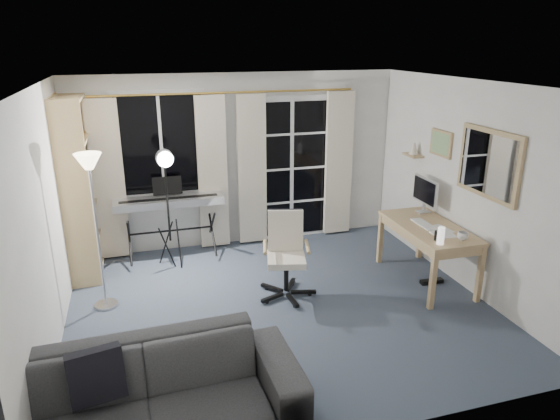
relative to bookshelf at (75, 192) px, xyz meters
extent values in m
cube|color=#36404E|center=(2.13, -1.57, -1.06)|extent=(4.50, 4.00, 0.02)
cube|color=white|center=(1.08, 0.41, 0.45)|extent=(1.20, 0.06, 1.40)
cube|color=black|center=(1.08, 0.38, 0.45)|extent=(1.10, 0.02, 1.30)
cube|color=white|center=(1.08, 0.37, 0.45)|extent=(0.04, 0.03, 1.30)
cube|color=white|center=(2.88, 0.41, -0.02)|extent=(1.32, 0.06, 2.11)
cube|color=black|center=(2.58, 0.38, -0.02)|extent=(0.55, 0.02, 1.95)
cube|color=black|center=(3.18, 0.38, -0.02)|extent=(0.55, 0.02, 1.95)
cube|color=white|center=(2.88, 0.37, -0.02)|extent=(0.05, 0.04, 2.05)
cube|color=white|center=(2.88, 0.37, -0.50)|extent=(1.15, 0.03, 0.03)
cube|color=white|center=(2.88, 0.37, 0.00)|extent=(1.15, 0.03, 0.03)
cube|color=white|center=(2.88, 0.37, 0.50)|extent=(1.15, 0.03, 0.03)
cylinder|color=gold|center=(1.98, 0.33, 1.10)|extent=(3.50, 0.03, 0.03)
cube|color=#F0DEC4|center=(0.38, 0.31, 0.03)|extent=(0.40, 0.07, 2.10)
cube|color=#F0DEC4|center=(1.73, 0.31, 0.03)|extent=(0.40, 0.07, 2.10)
cube|color=#F0DEC4|center=(2.28, 0.31, 0.03)|extent=(0.40, 0.07, 2.10)
cube|color=#F0DEC4|center=(3.58, 0.31, 0.03)|extent=(0.40, 0.07, 2.10)
cube|color=tan|center=(0.04, -0.48, 0.06)|extent=(0.35, 0.04, 2.21)
cube|color=tan|center=(0.04, 0.52, 0.06)|extent=(0.35, 0.04, 2.21)
cube|color=tan|center=(-0.12, 0.02, 0.06)|extent=(0.04, 0.99, 2.21)
cube|color=tan|center=(0.04, 0.02, -1.01)|extent=(0.36, 1.00, 0.03)
cube|color=tan|center=(0.04, 0.02, -0.61)|extent=(0.36, 1.00, 0.03)
cube|color=tan|center=(0.04, 0.02, -0.19)|extent=(0.36, 1.00, 0.03)
cube|color=tan|center=(0.04, 0.02, 0.23)|extent=(0.36, 1.00, 0.03)
cube|color=tan|center=(0.04, 0.02, 0.65)|extent=(0.36, 1.00, 0.03)
cube|color=tan|center=(0.04, 0.02, 1.13)|extent=(0.36, 1.00, 0.03)
cube|color=#ADADA3|center=(0.06, -0.39, -0.45)|extent=(0.25, 0.07, 0.28)
cube|color=olive|center=(0.06, -0.28, -0.48)|extent=(0.25, 0.05, 0.22)
cube|color=#2A2A2A|center=(0.06, -0.19, -0.46)|extent=(0.25, 0.04, 0.25)
cube|color=olive|center=(0.06, -0.11, -0.43)|extent=(0.25, 0.04, 0.33)
cube|color=#ADADA3|center=(0.06, -0.02, -0.46)|extent=(0.25, 0.06, 0.26)
cube|color=#CE493B|center=(0.06, 0.08, -0.46)|extent=(0.25, 0.04, 0.27)
cube|color=#325B97|center=(0.06, 0.17, -0.46)|extent=(0.25, 0.05, 0.27)
cube|color=olive|center=(0.06, 0.26, -0.46)|extent=(0.25, 0.04, 0.25)
cube|color=#CE493B|center=(0.06, 0.34, -0.46)|extent=(0.25, 0.06, 0.26)
cube|color=#2A2A2A|center=(0.06, 0.44, -0.45)|extent=(0.25, 0.03, 0.29)
cube|color=#325B97|center=(0.06, -0.39, -0.02)|extent=(0.25, 0.04, 0.30)
cube|color=#2A2A2A|center=(0.06, -0.31, -0.02)|extent=(0.25, 0.07, 0.29)
cube|color=#2A2A2A|center=(0.06, -0.20, -0.04)|extent=(0.25, 0.04, 0.26)
cube|color=#325B97|center=(0.06, -0.12, -0.05)|extent=(0.25, 0.04, 0.24)
cube|color=#325B97|center=(0.06, -0.04, -0.04)|extent=(0.25, 0.04, 0.26)
cube|color=#2A2A2A|center=(0.06, 0.05, -0.02)|extent=(0.25, 0.04, 0.30)
cube|color=#2A2A2A|center=(0.06, 0.13, -0.05)|extent=(0.25, 0.05, 0.24)
cube|color=#EED959|center=(0.06, 0.22, -0.04)|extent=(0.25, 0.05, 0.26)
cube|color=olive|center=(0.06, 0.31, -0.04)|extent=(0.25, 0.03, 0.27)
cube|color=#2A2A2A|center=(0.06, 0.39, -0.04)|extent=(0.25, 0.03, 0.26)
cube|color=#CE493B|center=(0.06, -0.39, 0.40)|extent=(0.25, 0.04, 0.31)
cube|color=#2A2A2A|center=(0.06, -0.30, 0.37)|extent=(0.25, 0.03, 0.24)
cube|color=#ADADA3|center=(0.06, -0.23, 0.41)|extent=(0.25, 0.04, 0.33)
cube|color=#ADADA3|center=(0.06, -0.15, 0.40)|extent=(0.25, 0.04, 0.30)
cube|color=olive|center=(0.06, -0.07, 0.37)|extent=(0.25, 0.04, 0.24)
cube|color=#325B97|center=(0.06, 0.01, 0.37)|extent=(0.25, 0.05, 0.25)
cylinder|color=#B2B2B7|center=(0.28, -1.01, -1.03)|extent=(0.33, 0.33, 0.03)
cylinder|color=#B2B2B7|center=(0.28, -1.01, -0.23)|extent=(0.04, 0.04, 1.60)
cone|color=#FFE5B2|center=(0.28, -1.01, 0.60)|extent=(0.36, 0.36, 0.16)
cylinder|color=black|center=(0.57, 0.13, -0.67)|extent=(0.03, 0.68, 0.62)
cylinder|color=black|center=(0.57, 0.13, -0.67)|extent=(0.03, 0.68, 0.62)
cylinder|color=black|center=(1.65, 0.13, -0.67)|extent=(0.03, 0.68, 0.62)
cylinder|color=black|center=(1.65, 0.13, -0.67)|extent=(0.03, 0.68, 0.62)
cylinder|color=black|center=(1.11, 0.13, -0.67)|extent=(1.09, 0.03, 0.03)
cube|color=silver|center=(1.11, 0.13, -0.25)|extent=(1.41, 0.37, 0.10)
cube|color=white|center=(1.11, 0.04, -0.22)|extent=(1.31, 0.16, 0.02)
cube|color=black|center=(1.11, 0.08, -0.20)|extent=(1.26, 0.09, 0.01)
cube|color=black|center=(1.11, 0.24, -0.07)|extent=(0.38, 0.08, 0.24)
cylinder|color=black|center=(1.18, -0.16, -0.76)|extent=(0.03, 0.25, 0.63)
cylinder|color=black|center=(1.02, -0.08, -0.76)|extent=(0.22, 0.12, 0.64)
cylinder|color=black|center=(1.03, -0.26, -0.76)|extent=(0.21, 0.15, 0.64)
cylinder|color=black|center=(1.07, -0.17, -0.14)|extent=(0.03, 0.03, 1.10)
cylinder|color=silver|center=(1.08, -0.21, 0.40)|extent=(0.22, 0.13, 0.21)
cylinder|color=white|center=(1.08, -0.28, 0.40)|extent=(0.18, 0.03, 0.18)
cube|color=black|center=(2.46, -1.41, -1.01)|extent=(0.30, 0.12, 0.04)
cylinder|color=black|center=(2.53, -1.43, -1.02)|extent=(0.06, 0.06, 0.05)
cube|color=black|center=(2.37, -1.19, -1.01)|extent=(0.20, 0.27, 0.04)
cylinder|color=black|center=(2.41, -1.13, -1.02)|extent=(0.06, 0.06, 0.05)
cube|color=black|center=(2.14, -1.20, -1.01)|extent=(0.22, 0.25, 0.04)
cylinder|color=black|center=(2.09, -1.15, -1.02)|extent=(0.06, 0.06, 0.05)
cube|color=black|center=(2.08, -1.43, -1.01)|extent=(0.29, 0.15, 0.04)
cylinder|color=black|center=(2.01, -1.46, -1.02)|extent=(0.06, 0.06, 0.05)
cube|color=black|center=(2.28, -1.56, -1.01)|extent=(0.06, 0.30, 0.04)
cylinder|color=black|center=(2.28, -1.63, -1.02)|extent=(0.06, 0.06, 0.05)
cylinder|color=black|center=(2.27, -1.36, -0.79)|extent=(0.07, 0.07, 0.37)
cube|color=#EEE1C8|center=(2.27, -1.36, -0.59)|extent=(0.51, 0.51, 0.07)
cube|color=#EEE1C8|center=(2.32, -1.16, -0.32)|extent=(0.42, 0.21, 0.48)
cube|color=black|center=(2.33, -1.13, -0.30)|extent=(0.39, 0.18, 0.44)
cylinder|color=tan|center=(2.04, -1.28, -0.44)|extent=(0.13, 0.36, 0.04)
cylinder|color=tan|center=(2.50, -1.40, -0.44)|extent=(0.13, 0.36, 0.04)
cube|color=tan|center=(4.01, -1.46, -0.35)|extent=(0.69, 1.35, 0.04)
cube|color=tan|center=(4.01, -1.46, -0.42)|extent=(0.65, 1.31, 0.10)
cube|color=tan|center=(3.70, -2.09, -0.71)|extent=(0.06, 0.06, 0.68)
cube|color=tan|center=(4.29, -2.10, -0.71)|extent=(0.06, 0.06, 0.68)
cube|color=tan|center=(3.72, -0.83, -0.71)|extent=(0.06, 0.06, 0.68)
cube|color=tan|center=(4.32, -0.84, -0.71)|extent=(0.06, 0.06, 0.68)
cube|color=silver|center=(4.21, -1.01, -0.32)|extent=(0.17, 0.12, 0.01)
cube|color=silver|center=(4.21, -1.01, -0.20)|extent=(0.04, 0.03, 0.21)
cube|color=silver|center=(4.21, -1.01, -0.05)|extent=(0.04, 0.52, 0.32)
cube|color=black|center=(4.19, -1.01, -0.05)|extent=(0.02, 0.48, 0.29)
cube|color=white|center=(3.96, -1.42, -0.32)|extent=(0.14, 0.40, 0.02)
cube|color=white|center=(3.91, -1.70, -0.32)|extent=(0.06, 0.10, 0.02)
cube|color=white|center=(4.06, -1.61, -0.33)|extent=(0.24, 0.31, 0.01)
cube|color=white|center=(4.02, -1.80, -0.33)|extent=(0.21, 0.16, 0.00)
cube|color=black|center=(3.83, -1.89, -0.27)|extent=(0.05, 0.04, 0.11)
cylinder|color=white|center=(3.81, -1.99, -0.24)|extent=(0.08, 0.08, 0.19)
cube|color=black|center=(4.06, -1.56, -1.02)|extent=(0.29, 0.08, 0.05)
imported|color=silver|center=(4.11, -1.96, -0.27)|extent=(0.12, 0.09, 0.12)
cube|color=tan|center=(4.35, -1.92, 0.50)|extent=(0.04, 0.94, 0.74)
cube|color=white|center=(4.33, -1.92, 0.50)|extent=(0.01, 0.84, 0.64)
cube|color=tan|center=(4.36, -1.02, 0.55)|extent=(0.03, 0.42, 0.32)
cube|color=#51A398|center=(4.34, -1.02, 0.55)|extent=(0.00, 0.36, 0.26)
cube|color=tan|center=(4.29, -0.52, 0.30)|extent=(0.16, 0.30, 0.02)
cone|color=#EEE1C8|center=(4.29, -0.52, 0.39)|extent=(0.12, 0.12, 0.15)
imported|color=#292A2C|center=(0.66, -3.12, -0.60)|extent=(2.29, 0.73, 0.89)
cube|color=black|center=(0.33, -3.02, -0.52)|extent=(0.42, 0.28, 0.40)
camera|label=1|loc=(0.74, -6.27, 1.75)|focal=32.00mm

